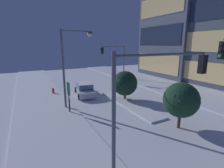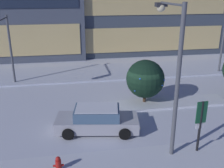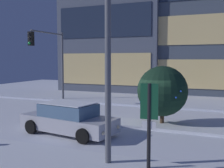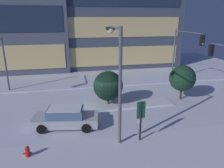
{
  "view_description": "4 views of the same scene",
  "coord_description": "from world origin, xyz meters",
  "px_view_note": "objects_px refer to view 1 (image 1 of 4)",
  "views": [
    {
      "loc": [
        15.51,
        -9.23,
        5.94
      ],
      "look_at": [
        -0.78,
        -0.66,
        1.59
      ],
      "focal_mm": 26.77,
      "sensor_mm": 36.0,
      "label": 1
    },
    {
      "loc": [
        -4.57,
        -16.52,
        7.78
      ],
      "look_at": [
        -1.59,
        1.15,
        1.27
      ],
      "focal_mm": 42.27,
      "sensor_mm": 36.0,
      "label": 2
    },
    {
      "loc": [
        3.61,
        -14.32,
        3.53
      ],
      "look_at": [
        -1.93,
        -0.68,
        2.22
      ],
      "focal_mm": 44.4,
      "sensor_mm": 36.0,
      "label": 3
    },
    {
      "loc": [
        -2.64,
        -17.42,
        7.7
      ],
      "look_at": [
        0.86,
        -0.27,
        2.17
      ],
      "focal_mm": 33.78,
      "sensor_mm": 36.0,
      "label": 4
    }
  ],
  "objects_px": {
    "street_lamp_arched": "(72,58)",
    "parking_info_sign": "(69,94)",
    "car_near": "(85,89)",
    "fire_hydrant": "(53,91)",
    "decorated_tree_left_of_median": "(125,83)",
    "traffic_light_corner_far_left": "(115,56)",
    "traffic_light_corner_near_right": "(159,85)",
    "decorated_tree_median": "(181,100)"
  },
  "relations": [
    {
      "from": "traffic_light_corner_far_left",
      "to": "street_lamp_arched",
      "type": "height_order",
      "value": "street_lamp_arched"
    },
    {
      "from": "street_lamp_arched",
      "to": "decorated_tree_median",
      "type": "height_order",
      "value": "street_lamp_arched"
    },
    {
      "from": "fire_hydrant",
      "to": "parking_info_sign",
      "type": "relative_size",
      "value": 0.29
    },
    {
      "from": "traffic_light_corner_far_left",
      "to": "street_lamp_arched",
      "type": "distance_m",
      "value": 13.52
    },
    {
      "from": "traffic_light_corner_far_left",
      "to": "parking_info_sign",
      "type": "distance_m",
      "value": 15.21
    },
    {
      "from": "car_near",
      "to": "traffic_light_corner_far_left",
      "type": "distance_m",
      "value": 10.23
    },
    {
      "from": "car_near",
      "to": "fire_hydrant",
      "type": "distance_m",
      "value": 3.97
    },
    {
      "from": "car_near",
      "to": "street_lamp_arched",
      "type": "distance_m",
      "value": 5.69
    },
    {
      "from": "fire_hydrant",
      "to": "decorated_tree_median",
      "type": "xyz_separation_m",
      "value": [
        13.18,
        6.73,
        1.75
      ]
    },
    {
      "from": "traffic_light_corner_far_left",
      "to": "fire_hydrant",
      "type": "relative_size",
      "value": 7.27
    },
    {
      "from": "decorated_tree_median",
      "to": "car_near",
      "type": "bearing_deg",
      "value": -162.91
    },
    {
      "from": "traffic_light_corner_near_right",
      "to": "parking_info_sign",
      "type": "bearing_deg",
      "value": 105.85
    },
    {
      "from": "parking_info_sign",
      "to": "decorated_tree_left_of_median",
      "type": "distance_m",
      "value": 6.37
    },
    {
      "from": "traffic_light_corner_near_right",
      "to": "decorated_tree_median",
      "type": "xyz_separation_m",
      "value": [
        -1.94,
        4.03,
        -1.94
      ]
    },
    {
      "from": "traffic_light_corner_near_right",
      "to": "street_lamp_arched",
      "type": "relative_size",
      "value": 0.8
    },
    {
      "from": "traffic_light_corner_far_left",
      "to": "parking_info_sign",
      "type": "relative_size",
      "value": 2.08
    },
    {
      "from": "traffic_light_corner_near_right",
      "to": "fire_hydrant",
      "type": "height_order",
      "value": "traffic_light_corner_near_right"
    },
    {
      "from": "decorated_tree_median",
      "to": "decorated_tree_left_of_median",
      "type": "relative_size",
      "value": 1.06
    },
    {
      "from": "car_near",
      "to": "decorated_tree_left_of_median",
      "type": "height_order",
      "value": "decorated_tree_left_of_median"
    },
    {
      "from": "traffic_light_corner_far_left",
      "to": "fire_hydrant",
      "type": "distance_m",
      "value": 12.09
    },
    {
      "from": "car_near",
      "to": "decorated_tree_median",
      "type": "bearing_deg",
      "value": 26.24
    },
    {
      "from": "car_near",
      "to": "traffic_light_corner_near_right",
      "type": "relative_size",
      "value": 0.85
    },
    {
      "from": "street_lamp_arched",
      "to": "decorated_tree_median",
      "type": "xyz_separation_m",
      "value": [
        7.76,
        5.61,
        -2.65
      ]
    },
    {
      "from": "traffic_light_corner_far_left",
      "to": "decorated_tree_median",
      "type": "distance_m",
      "value": 17.77
    },
    {
      "from": "parking_info_sign",
      "to": "decorated_tree_median",
      "type": "bearing_deg",
      "value": -50.86
    },
    {
      "from": "traffic_light_corner_near_right",
      "to": "fire_hydrant",
      "type": "xyz_separation_m",
      "value": [
        -15.13,
        -2.71,
        -3.7
      ]
    },
    {
      "from": "street_lamp_arched",
      "to": "parking_info_sign",
      "type": "xyz_separation_m",
      "value": [
        1.38,
        -0.78,
        -3.0
      ]
    },
    {
      "from": "parking_info_sign",
      "to": "street_lamp_arched",
      "type": "bearing_deg",
      "value": 54.54
    },
    {
      "from": "car_near",
      "to": "decorated_tree_left_of_median",
      "type": "xyz_separation_m",
      "value": [
        3.78,
        3.32,
        1.15
      ]
    },
    {
      "from": "fire_hydrant",
      "to": "parking_info_sign",
      "type": "height_order",
      "value": "parking_info_sign"
    },
    {
      "from": "car_near",
      "to": "decorated_tree_left_of_median",
      "type": "relative_size",
      "value": 1.55
    },
    {
      "from": "traffic_light_corner_near_right",
      "to": "street_lamp_arched",
      "type": "xyz_separation_m",
      "value": [
        -9.7,
        -1.58,
        0.7
      ]
    },
    {
      "from": "street_lamp_arched",
      "to": "parking_info_sign",
      "type": "height_order",
      "value": "street_lamp_arched"
    },
    {
      "from": "traffic_light_corner_near_right",
      "to": "traffic_light_corner_far_left",
      "type": "distance_m",
      "value": 20.77
    },
    {
      "from": "traffic_light_corner_far_left",
      "to": "decorated_tree_left_of_median",
      "type": "relative_size",
      "value": 1.82
    },
    {
      "from": "fire_hydrant",
      "to": "decorated_tree_left_of_median",
      "type": "bearing_deg",
      "value": 48.43
    },
    {
      "from": "traffic_light_corner_near_right",
      "to": "street_lamp_arched",
      "type": "distance_m",
      "value": 9.85
    },
    {
      "from": "traffic_light_corner_near_right",
      "to": "traffic_light_corner_far_left",
      "type": "bearing_deg",
      "value": 67.08
    },
    {
      "from": "street_lamp_arched",
      "to": "parking_info_sign",
      "type": "bearing_deg",
      "value": -120.8
    },
    {
      "from": "car_near",
      "to": "parking_info_sign",
      "type": "bearing_deg",
      "value": -23.41
    },
    {
      "from": "parking_info_sign",
      "to": "decorated_tree_left_of_median",
      "type": "bearing_deg",
      "value": 2.25
    },
    {
      "from": "traffic_light_corner_far_left",
      "to": "parking_info_sign",
      "type": "height_order",
      "value": "traffic_light_corner_far_left"
    }
  ]
}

